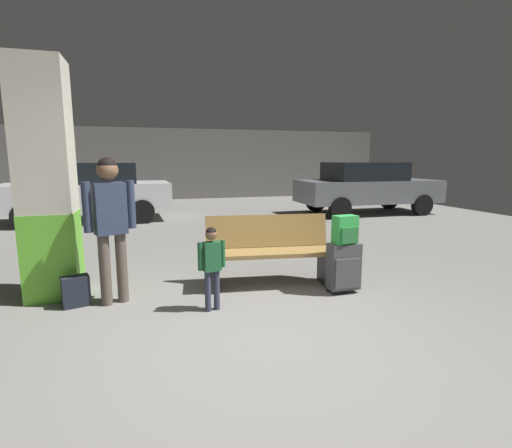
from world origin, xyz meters
TOP-DOWN VIEW (x-y plane):
  - ground_plane at (0.00, 4.00)m, footprint 18.00×18.00m
  - garage_back_wall at (0.00, 12.86)m, footprint 18.00×0.12m
  - structural_pillar at (-2.05, 1.89)m, footprint 0.57×0.57m
  - bench at (0.51, 1.58)m, footprint 1.65×0.72m
  - suitcase at (1.28, 1.04)m, footprint 0.39×0.24m
  - backpack_bright at (1.28, 1.04)m, footprint 0.30×0.22m
  - child at (-0.35, 0.92)m, footprint 0.30×0.18m
  - adult at (-1.36, 1.44)m, footprint 0.53×0.29m
  - backpack_dark_floor at (-1.77, 1.47)m, footprint 0.31×0.25m
  - parked_car_side at (5.32, 7.06)m, footprint 4.13×1.85m
  - parked_car_far at (-2.37, 7.77)m, footprint 4.18×1.96m

SIDE VIEW (x-z plane):
  - ground_plane at x=0.00m, z-range -0.10..0.00m
  - backpack_dark_floor at x=-1.77m, z-range 0.00..0.34m
  - suitcase at x=1.28m, z-range 0.02..0.62m
  - bench at x=0.51m, z-range 0.00..0.88m
  - child at x=-0.35m, z-range 0.10..1.01m
  - backpack_bright at x=1.28m, z-range 0.60..0.94m
  - parked_car_side at x=5.32m, z-range 0.05..1.56m
  - parked_car_far at x=-2.37m, z-range 0.05..1.56m
  - adult at x=-1.36m, z-range 0.19..1.81m
  - structural_pillar at x=-2.05m, z-range -0.01..2.68m
  - garage_back_wall at x=0.00m, z-range 0.00..2.80m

